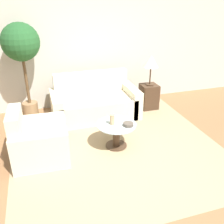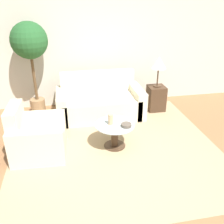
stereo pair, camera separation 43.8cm
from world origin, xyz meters
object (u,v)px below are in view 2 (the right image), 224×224
Objects in this scene: vase at (110,119)px; bowl at (126,125)px; coffee_table at (115,132)px; potted_plant at (30,47)px; sofa_main at (100,102)px; table_lamp at (159,63)px; armchair at (36,138)px.

vase reaches higher than bowl.
potted_plant is (-1.40, 1.61, 1.20)m from coffee_table.
bowl is (0.24, -1.45, 0.17)m from sofa_main.
potted_plant is at bearing 131.07° from coffee_table.
table_lamp is at bearing -5.89° from potted_plant.
armchair is 1.30× the size of coffee_table.
vase is at bearing -50.23° from potted_plant.
table_lamp is at bearing 45.49° from vase.
sofa_main is 1.33m from coffee_table.
vase is 0.28m from bowl.
table_lamp reaches higher than armchair.
potted_plant is (-1.34, 0.28, 1.19)m from sofa_main.
armchair is 1.33× the size of table_lamp.
bowl is at bearing -126.04° from table_lamp.
vase is (1.33, -1.60, -0.96)m from potted_plant.
table_lamp is 2.68m from potted_plant.
vase is (1.25, -0.02, 0.24)m from armchair.
sofa_main is 2.68× the size of coffee_table.
table_lamp is at bearing -60.24° from armchair.
table_lamp reaches higher than bowl.
table_lamp is 3.71× the size of vase.
sofa_main is at bearing 92.83° from coffee_table.
armchair is 1.32m from coffee_table.
sofa_main is at bearing 99.22° from bowl.
potted_plant is 2.29m from vase.
coffee_table is 3.81× the size of vase.
table_lamp is (1.30, 0.01, 0.79)m from sofa_main.
sofa_main is at bearing -179.50° from table_lamp.
sofa_main is 2.07× the size of armchair.
sofa_main is 1.48m from bowl.
vase is at bearing 151.29° from bowl.
coffee_table is at bearing 144.47° from bowl.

